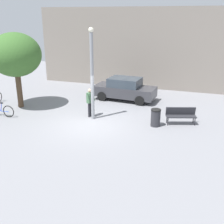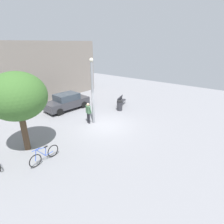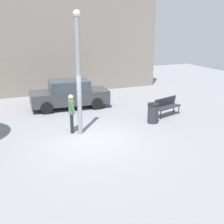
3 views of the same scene
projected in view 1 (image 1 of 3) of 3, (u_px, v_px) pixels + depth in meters
The scene contains 9 objects.
ground_plane at pixel (89, 125), 14.92m from camera, with size 36.00×36.00×0.00m, color gray.
building_facade at pixel (135, 47), 22.56m from camera, with size 15.84×2.00×6.20m, color gray.
lamppost at pixel (92, 72), 14.97m from camera, with size 0.28×0.28×5.02m.
person_by_lamppost at pixel (90, 101), 15.87m from camera, with size 0.39×0.63×1.67m.
park_bench at pixel (181, 114), 14.93m from camera, with size 1.67×0.94×0.92m.
plaza_tree at pixel (15, 55), 16.79m from camera, with size 3.14×3.14×4.65m.
bicycle_blue at pixel (0, 110), 16.07m from camera, with size 1.81×0.17×0.97m.
parked_car_charcoal at pixel (125, 89), 19.08m from camera, with size 4.31×2.06×1.55m.
trash_bin at pixel (156, 118), 14.65m from camera, with size 0.53×0.53×0.94m.
Camera 1 is at (5.61, -12.71, 5.63)m, focal length 44.43 mm.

